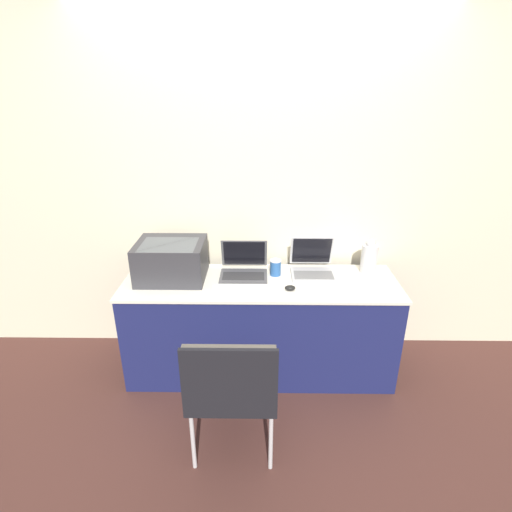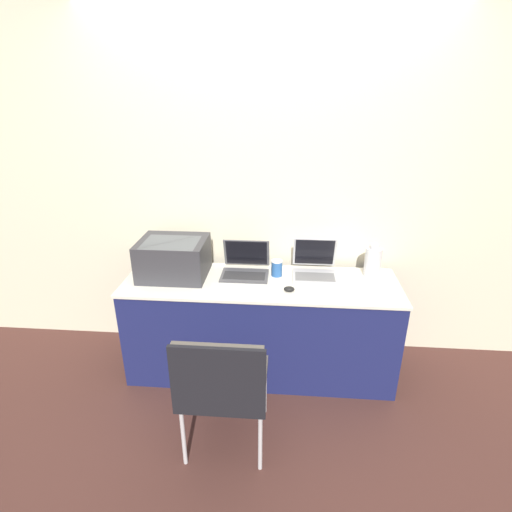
{
  "view_description": "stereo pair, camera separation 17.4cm",
  "coord_description": "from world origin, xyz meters",
  "px_view_note": "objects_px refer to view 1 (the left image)",
  "views": [
    {
      "loc": [
        -0.0,
        -2.21,
        1.99
      ],
      "look_at": [
        -0.04,
        0.31,
        0.92
      ],
      "focal_mm": 28.0,
      "sensor_mm": 36.0,
      "label": 1
    },
    {
      "loc": [
        0.17,
        -2.2,
        1.99
      ],
      "look_at": [
        -0.04,
        0.31,
        0.92
      ],
      "focal_mm": 28.0,
      "sensor_mm": 36.0,
      "label": 2
    }
  ],
  "objects_px": {
    "laptop_left": "(244,268)",
    "external_keyboard": "(246,290)",
    "metal_pitcher": "(370,257)",
    "coffee_cup": "(276,267)",
    "printer": "(172,259)",
    "laptop_right": "(313,266)",
    "mouse": "(291,288)",
    "chair": "(232,383)"
  },
  "relations": [
    {
      "from": "external_keyboard",
      "to": "mouse",
      "type": "xyz_separation_m",
      "value": [
        0.3,
        0.02,
        0.01
      ]
    },
    {
      "from": "printer",
      "to": "laptop_left",
      "type": "relative_size",
      "value": 1.4
    },
    {
      "from": "laptop_right",
      "to": "chair",
      "type": "height_order",
      "value": "laptop_right"
    },
    {
      "from": "chair",
      "to": "laptop_left",
      "type": "bearing_deg",
      "value": 87.89
    },
    {
      "from": "coffee_cup",
      "to": "mouse",
      "type": "bearing_deg",
      "value": -69.02
    },
    {
      "from": "coffee_cup",
      "to": "chair",
      "type": "bearing_deg",
      "value": -106.32
    },
    {
      "from": "laptop_left",
      "to": "external_keyboard",
      "type": "relative_size",
      "value": 0.75
    },
    {
      "from": "printer",
      "to": "mouse",
      "type": "height_order",
      "value": "printer"
    },
    {
      "from": "laptop_right",
      "to": "mouse",
      "type": "relative_size",
      "value": 4.61
    },
    {
      "from": "laptop_right",
      "to": "coffee_cup",
      "type": "relative_size",
      "value": 2.82
    },
    {
      "from": "printer",
      "to": "laptop_right",
      "type": "xyz_separation_m",
      "value": [
        1.0,
        0.09,
        -0.09
      ]
    },
    {
      "from": "printer",
      "to": "metal_pitcher",
      "type": "xyz_separation_m",
      "value": [
        1.41,
        0.12,
        -0.03
      ]
    },
    {
      "from": "external_keyboard",
      "to": "laptop_right",
      "type": "bearing_deg",
      "value": 31.0
    },
    {
      "from": "metal_pitcher",
      "to": "chair",
      "type": "bearing_deg",
      "value": -134.72
    },
    {
      "from": "printer",
      "to": "chair",
      "type": "xyz_separation_m",
      "value": [
        0.47,
        -0.83,
        -0.37
      ]
    },
    {
      "from": "laptop_right",
      "to": "external_keyboard",
      "type": "relative_size",
      "value": 0.74
    },
    {
      "from": "printer",
      "to": "laptop_left",
      "type": "bearing_deg",
      "value": 6.88
    },
    {
      "from": "external_keyboard",
      "to": "metal_pitcher",
      "type": "xyz_separation_m",
      "value": [
        0.89,
        0.32,
        0.1
      ]
    },
    {
      "from": "chair",
      "to": "mouse",
      "type": "bearing_deg",
      "value": 61.74
    },
    {
      "from": "external_keyboard",
      "to": "chair",
      "type": "xyz_separation_m",
      "value": [
        -0.05,
        -0.63,
        -0.23
      ]
    },
    {
      "from": "mouse",
      "to": "chair",
      "type": "bearing_deg",
      "value": -118.26
    },
    {
      "from": "laptop_left",
      "to": "external_keyboard",
      "type": "xyz_separation_m",
      "value": [
        0.02,
        -0.26,
        -0.04
      ]
    },
    {
      "from": "printer",
      "to": "external_keyboard",
      "type": "relative_size",
      "value": 1.05
    },
    {
      "from": "laptop_left",
      "to": "mouse",
      "type": "relative_size",
      "value": 4.66
    },
    {
      "from": "laptop_right",
      "to": "external_keyboard",
      "type": "xyz_separation_m",
      "value": [
        -0.48,
        -0.29,
        -0.05
      ]
    },
    {
      "from": "coffee_cup",
      "to": "metal_pitcher",
      "type": "distance_m",
      "value": 0.68
    },
    {
      "from": "chair",
      "to": "coffee_cup",
      "type": "bearing_deg",
      "value": 73.68
    },
    {
      "from": "external_keyboard",
      "to": "mouse",
      "type": "relative_size",
      "value": 6.23
    },
    {
      "from": "laptop_right",
      "to": "metal_pitcher",
      "type": "bearing_deg",
      "value": 4.01
    },
    {
      "from": "mouse",
      "to": "laptop_right",
      "type": "bearing_deg",
      "value": 56.03
    },
    {
      "from": "laptop_right",
      "to": "metal_pitcher",
      "type": "relative_size",
      "value": 1.3
    },
    {
      "from": "external_keyboard",
      "to": "chair",
      "type": "distance_m",
      "value": 0.68
    },
    {
      "from": "laptop_right",
      "to": "chair",
      "type": "distance_m",
      "value": 1.1
    },
    {
      "from": "printer",
      "to": "metal_pitcher",
      "type": "height_order",
      "value": "printer"
    },
    {
      "from": "coffee_cup",
      "to": "printer",
      "type": "bearing_deg",
      "value": -175.62
    },
    {
      "from": "external_keyboard",
      "to": "chair",
      "type": "bearing_deg",
      "value": -94.77
    },
    {
      "from": "laptop_right",
      "to": "coffee_cup",
      "type": "bearing_deg",
      "value": -173.55
    },
    {
      "from": "external_keyboard",
      "to": "metal_pitcher",
      "type": "distance_m",
      "value": 0.95
    },
    {
      "from": "external_keyboard",
      "to": "laptop_left",
      "type": "bearing_deg",
      "value": 94.35
    },
    {
      "from": "external_keyboard",
      "to": "metal_pitcher",
      "type": "bearing_deg",
      "value": 19.61
    },
    {
      "from": "coffee_cup",
      "to": "metal_pitcher",
      "type": "bearing_deg",
      "value": 4.99
    },
    {
      "from": "metal_pitcher",
      "to": "laptop_right",
      "type": "bearing_deg",
      "value": -175.99
    }
  ]
}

